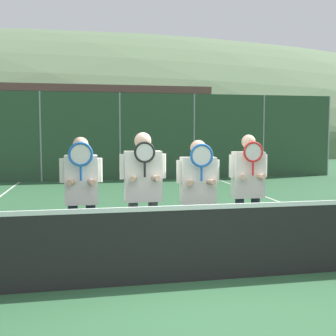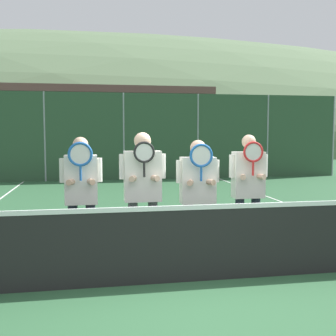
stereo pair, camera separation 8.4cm
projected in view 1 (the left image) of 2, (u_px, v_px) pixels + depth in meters
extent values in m
plane|color=#2D5B38|center=(192.00, 281.00, 5.06)|extent=(120.00, 120.00, 0.00)
ellipsoid|color=#5B7551|center=(95.00, 144.00, 61.68)|extent=(139.46, 77.48, 27.12)
cube|color=#9EA3A8|center=(81.00, 130.00, 23.26)|extent=(12.85, 5.00, 3.74)
cube|color=brown|center=(80.00, 93.00, 23.09)|extent=(13.35, 5.50, 0.36)
cylinder|color=gray|center=(41.00, 137.00, 15.06)|extent=(0.06, 0.06, 3.23)
cylinder|color=gray|center=(120.00, 137.00, 15.60)|extent=(0.06, 0.06, 3.23)
cylinder|color=gray|center=(194.00, 136.00, 16.14)|extent=(0.06, 0.06, 3.23)
cylinder|color=gray|center=(264.00, 136.00, 16.68)|extent=(0.06, 0.06, 3.23)
cylinder|color=gray|center=(329.00, 136.00, 17.21)|extent=(0.06, 0.06, 3.23)
cube|color=#2D4C33|center=(120.00, 137.00, 15.60)|extent=(17.03, 0.02, 3.23)
cube|color=black|center=(192.00, 246.00, 5.03)|extent=(9.53, 0.02, 0.88)
cube|color=white|center=(193.00, 207.00, 4.99)|extent=(9.53, 0.03, 0.06)
cube|color=white|center=(326.00, 219.00, 8.68)|extent=(0.05, 16.00, 0.01)
cylinder|color=#232838|center=(73.00, 235.00, 5.65)|extent=(0.13, 0.13, 0.83)
cylinder|color=#232838|center=(91.00, 234.00, 5.69)|extent=(0.13, 0.13, 0.83)
cube|color=white|center=(81.00, 180.00, 5.61)|extent=(0.43, 0.22, 0.66)
sphere|color=tan|center=(81.00, 145.00, 5.57)|extent=(0.21, 0.21, 0.21)
cylinder|color=white|center=(63.00, 171.00, 5.55)|extent=(0.08, 0.08, 0.32)
cylinder|color=white|center=(99.00, 170.00, 5.64)|extent=(0.08, 0.08, 0.32)
cylinder|color=tan|center=(73.00, 182.00, 5.50)|extent=(0.16, 0.27, 0.08)
cylinder|color=tan|center=(89.00, 181.00, 5.54)|extent=(0.16, 0.27, 0.08)
cylinder|color=#1E5BAD|center=(81.00, 173.00, 5.42)|extent=(0.03, 0.03, 0.20)
torus|color=#1E5BAD|center=(81.00, 154.00, 5.40)|extent=(0.32, 0.03, 0.32)
cylinder|color=silver|center=(81.00, 154.00, 5.40)|extent=(0.26, 0.00, 0.26)
cylinder|color=#56565B|center=(133.00, 233.00, 5.71)|extent=(0.13, 0.13, 0.86)
cylinder|color=#56565B|center=(153.00, 232.00, 5.76)|extent=(0.13, 0.13, 0.86)
cube|color=white|center=(143.00, 176.00, 5.67)|extent=(0.50, 0.22, 0.68)
sphere|color=#DBB293|center=(143.00, 141.00, 5.63)|extent=(0.23, 0.23, 0.23)
cylinder|color=white|center=(123.00, 167.00, 5.61)|extent=(0.08, 0.08, 0.33)
cylinder|color=white|center=(163.00, 166.00, 5.71)|extent=(0.08, 0.08, 0.33)
cylinder|color=#DBB293|center=(135.00, 178.00, 5.56)|extent=(0.16, 0.27, 0.08)
cylinder|color=#DBB293|center=(153.00, 178.00, 5.61)|extent=(0.16, 0.27, 0.08)
cylinder|color=black|center=(145.00, 170.00, 5.48)|extent=(0.03, 0.03, 0.20)
torus|color=black|center=(145.00, 152.00, 5.47)|extent=(0.28, 0.03, 0.28)
cylinder|color=silver|center=(145.00, 152.00, 5.47)|extent=(0.23, 0.00, 0.23)
cylinder|color=#56565B|center=(189.00, 232.00, 5.86)|extent=(0.13, 0.13, 0.81)
cylinder|color=#56565B|center=(207.00, 231.00, 5.91)|extent=(0.13, 0.13, 0.81)
cube|color=white|center=(198.00, 180.00, 5.82)|extent=(0.48, 0.22, 0.64)
sphere|color=tan|center=(198.00, 148.00, 5.78)|extent=(0.22, 0.22, 0.22)
cylinder|color=white|center=(179.00, 172.00, 5.76)|extent=(0.08, 0.08, 0.31)
cylinder|color=white|center=(216.00, 171.00, 5.86)|extent=(0.08, 0.08, 0.31)
cylinder|color=tan|center=(191.00, 182.00, 5.71)|extent=(0.16, 0.27, 0.08)
cylinder|color=tan|center=(208.00, 182.00, 5.76)|extent=(0.16, 0.27, 0.08)
cylinder|color=#1E5BAD|center=(202.00, 174.00, 5.64)|extent=(0.03, 0.03, 0.20)
torus|color=#1E5BAD|center=(202.00, 156.00, 5.62)|extent=(0.32, 0.03, 0.32)
cylinder|color=silver|center=(202.00, 156.00, 5.62)|extent=(0.26, 0.00, 0.26)
cylinder|color=#232838|center=(239.00, 226.00, 6.14)|extent=(0.13, 0.13, 0.84)
cylinder|color=#232838|center=(255.00, 225.00, 6.18)|extent=(0.13, 0.13, 0.84)
cube|color=white|center=(248.00, 175.00, 6.10)|extent=(0.45, 0.22, 0.67)
sphere|color=#DBB293|center=(249.00, 142.00, 6.05)|extent=(0.20, 0.20, 0.20)
cylinder|color=white|center=(232.00, 166.00, 6.04)|extent=(0.08, 0.08, 0.33)
cylinder|color=white|center=(264.00, 165.00, 6.13)|extent=(0.08, 0.08, 0.33)
cylinder|color=#DBB293|center=(243.00, 176.00, 5.99)|extent=(0.16, 0.27, 0.08)
cylinder|color=#DBB293|center=(258.00, 176.00, 6.03)|extent=(0.16, 0.27, 0.08)
cylinder|color=red|center=(253.00, 168.00, 5.91)|extent=(0.03, 0.03, 0.20)
torus|color=red|center=(253.00, 152.00, 5.89)|extent=(0.30, 0.03, 0.30)
cylinder|color=silver|center=(253.00, 152.00, 5.89)|extent=(0.24, 0.00, 0.24)
cylinder|color=black|center=(17.00, 169.00, 16.77)|extent=(0.60, 0.16, 0.60)
cylinder|color=black|center=(24.00, 166.00, 18.53)|extent=(0.60, 0.16, 0.60)
cube|color=black|center=(117.00, 157.00, 18.41)|extent=(4.76, 1.70, 0.80)
cube|color=#2D3842|center=(117.00, 140.00, 18.34)|extent=(2.62, 1.57, 0.66)
cylinder|color=black|center=(155.00, 167.00, 17.88)|extent=(0.60, 0.16, 0.60)
cylinder|color=black|center=(149.00, 164.00, 19.59)|extent=(0.60, 0.16, 0.60)
cylinder|color=black|center=(81.00, 168.00, 17.29)|extent=(0.60, 0.16, 0.60)
cylinder|color=black|center=(81.00, 165.00, 19.00)|extent=(0.60, 0.16, 0.60)
cube|color=#285638|center=(241.00, 155.00, 19.25)|extent=(4.74, 1.74, 0.86)
cube|color=#2D3842|center=(241.00, 138.00, 19.18)|extent=(2.61, 1.60, 0.70)
cylinder|color=black|center=(281.00, 165.00, 18.71)|extent=(0.60, 0.16, 0.60)
cylinder|color=black|center=(264.00, 163.00, 20.45)|extent=(0.60, 0.16, 0.60)
cylinder|color=black|center=(214.00, 166.00, 18.13)|extent=(0.60, 0.16, 0.60)
cylinder|color=black|center=(203.00, 163.00, 19.86)|extent=(0.60, 0.16, 0.60)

